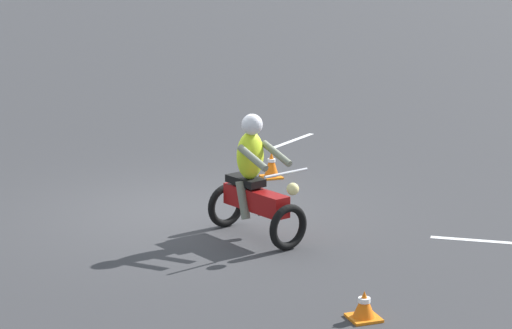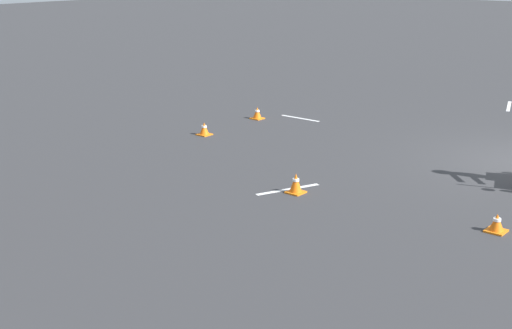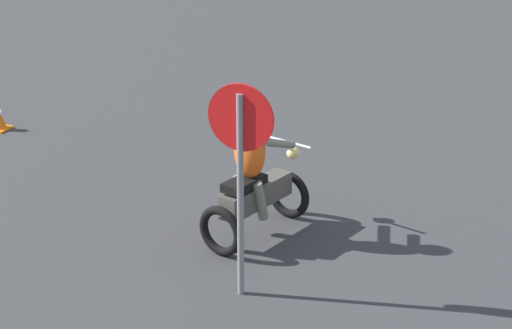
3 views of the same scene
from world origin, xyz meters
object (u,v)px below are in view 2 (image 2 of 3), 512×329
at_px(traffic_cone_mid_center, 257,113).
at_px(traffic_cone_far_center, 497,223).
at_px(traffic_cone_near_right, 296,184).
at_px(traffic_cone_near_left, 204,129).

distance_m(traffic_cone_mid_center, traffic_cone_far_center, 9.46).
height_order(traffic_cone_near_right, traffic_cone_far_center, traffic_cone_near_right).
relative_size(traffic_cone_near_right, traffic_cone_far_center, 1.23).
xyz_separation_m(traffic_cone_mid_center, traffic_cone_far_center, (-8.52, 4.12, -0.01)).
xyz_separation_m(traffic_cone_near_right, traffic_cone_far_center, (-3.77, -0.49, -0.04)).
bearing_deg(traffic_cone_far_center, traffic_cone_mid_center, -25.78).
bearing_deg(traffic_cone_far_center, traffic_cone_near_right, 7.36).
distance_m(traffic_cone_near_right, traffic_cone_far_center, 3.80).
distance_m(traffic_cone_near_left, traffic_cone_far_center, 8.55).
relative_size(traffic_cone_mid_center, traffic_cone_far_center, 1.05).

